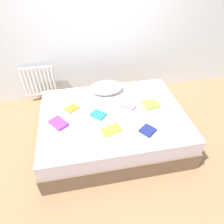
% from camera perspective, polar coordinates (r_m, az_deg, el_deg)
% --- Properties ---
extents(ground_plane, '(8.00, 8.00, 0.00)m').
position_cam_1_polar(ground_plane, '(3.13, 0.18, -7.31)').
color(ground_plane, '#93704C').
extents(back_wall, '(6.00, 0.10, 2.80)m').
position_cam_1_polar(back_wall, '(3.56, -4.40, 25.41)').
color(back_wall, silver).
rests_on(back_wall, ground).
extents(bed, '(2.00, 1.50, 0.50)m').
position_cam_1_polar(bed, '(2.95, 0.18, -4.07)').
color(bed, brown).
rests_on(bed, ground).
extents(radiator, '(0.56, 0.04, 0.56)m').
position_cam_1_polar(radiator, '(3.84, -19.86, 8.10)').
color(radiator, white).
rests_on(radiator, ground).
extents(pillow, '(0.50, 0.34, 0.16)m').
position_cam_1_polar(pillow, '(3.14, -1.62, 6.85)').
color(pillow, white).
rests_on(pillow, bed).
extents(textbook_yellow, '(0.27, 0.20, 0.04)m').
position_cam_1_polar(textbook_yellow, '(2.51, -0.18, -5.10)').
color(textbook_yellow, yellow).
rests_on(textbook_yellow, bed).
extents(textbook_navy, '(0.24, 0.24, 0.03)m').
position_cam_1_polar(textbook_navy, '(2.55, 10.01, -5.12)').
color(textbook_navy, navy).
rests_on(textbook_navy, bed).
extents(textbook_purple, '(0.26, 0.28, 0.04)m').
position_cam_1_polar(textbook_purple, '(2.69, -14.83, -3.05)').
color(textbook_purple, purple).
rests_on(textbook_purple, bed).
extents(textbook_teal, '(0.24, 0.24, 0.03)m').
position_cam_1_polar(textbook_teal, '(2.74, -3.86, -0.75)').
color(textbook_teal, teal).
rests_on(textbook_teal, bed).
extents(textbook_lime, '(0.24, 0.22, 0.04)m').
position_cam_1_polar(textbook_lime, '(2.95, 10.90, 2.13)').
color(textbook_lime, '#8CC638').
rests_on(textbook_lime, bed).
extents(textbook_orange, '(0.22, 0.21, 0.02)m').
position_cam_1_polar(textbook_orange, '(2.90, -11.26, 1.03)').
color(textbook_orange, orange).
rests_on(textbook_orange, bed).
extents(textbook_pink, '(0.23, 0.23, 0.03)m').
position_cam_1_polar(textbook_pink, '(2.89, 4.57, 1.77)').
color(textbook_pink, pink).
rests_on(textbook_pink, bed).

